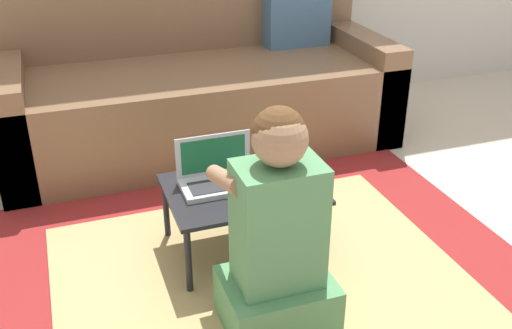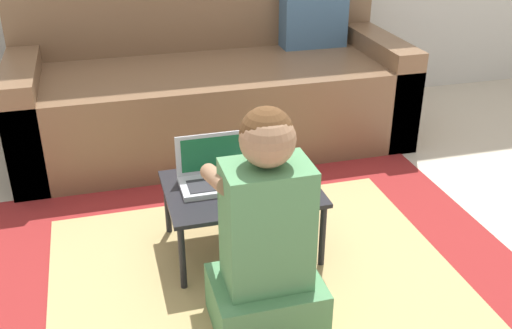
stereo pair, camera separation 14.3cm
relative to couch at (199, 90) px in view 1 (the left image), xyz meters
name	(u,v)px [view 1 (the left image)]	position (x,y,z in m)	size (l,w,h in m)	color
ground_plane	(280,247)	(0.03, -1.13, -0.28)	(16.00, 16.00, 0.00)	beige
area_rug	(262,281)	(-0.11, -1.31, -0.28)	(2.03, 1.71, 0.01)	maroon
couch	(199,90)	(0.00, 0.00, 0.00)	(2.01, 0.86, 0.80)	brown
laptop_desk	(242,194)	(-0.11, -1.09, -0.03)	(0.57, 0.43, 0.28)	black
laptop	(218,178)	(-0.19, -1.04, 0.03)	(0.29, 0.17, 0.18)	#B7BCC6
computer_mouse	(279,183)	(0.02, -1.13, 0.01)	(0.07, 0.09, 0.03)	#B2B7C1
person_seated	(277,239)	(-0.14, -1.53, 0.05)	(0.35, 0.43, 0.77)	#518E5B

